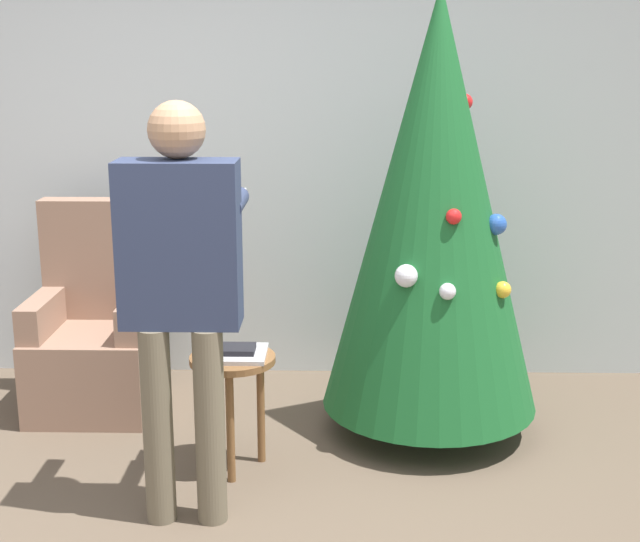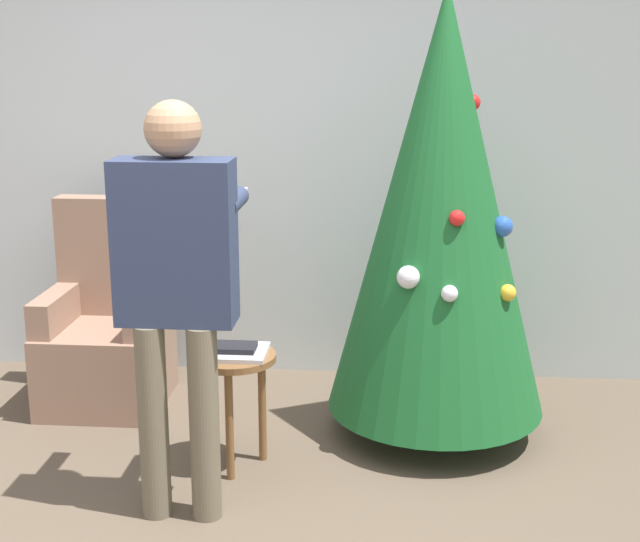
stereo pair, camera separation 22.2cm
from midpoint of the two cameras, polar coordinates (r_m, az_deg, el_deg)
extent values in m
cube|color=silver|center=(5.02, -2.06, 8.40)|extent=(8.00, 0.06, 2.70)
cylinder|color=brown|center=(4.51, 8.69, -9.30)|extent=(0.10, 0.10, 0.14)
cone|color=#195B28|center=(4.20, 9.23, 4.19)|extent=(1.04, 1.04, 2.00)
sphere|color=white|center=(3.95, 7.28, -0.41)|extent=(0.10, 0.10, 0.10)
sphere|color=#2856B2|center=(4.14, 13.09, 2.78)|extent=(0.10, 0.10, 0.10)
sphere|color=white|center=(3.93, 9.89, -1.44)|extent=(0.07, 0.07, 0.07)
sphere|color=gold|center=(4.11, 13.43, -1.38)|extent=(0.08, 0.08, 0.08)
sphere|color=red|center=(3.95, 10.36, 3.34)|extent=(0.07, 0.07, 0.07)
sphere|color=red|center=(4.23, 11.24, 10.53)|extent=(0.08, 0.08, 0.08)
cube|color=#93705B|center=(4.86, -12.23, -5.88)|extent=(0.61, 0.63, 0.43)
cube|color=#93705B|center=(4.93, -11.75, 0.96)|extent=(0.61, 0.14, 0.64)
cube|color=#93705B|center=(4.84, -15.20, -2.31)|extent=(0.12, 0.56, 0.18)
cube|color=#93705B|center=(4.70, -9.56, -2.50)|extent=(0.12, 0.56, 0.18)
cylinder|color=#6B604C|center=(3.64, -8.89, -9.56)|extent=(0.12, 0.12, 0.81)
cylinder|color=#6B604C|center=(3.59, -5.64, -9.74)|extent=(0.12, 0.12, 0.81)
cube|color=#2D3856|center=(3.44, -7.45, 1.83)|extent=(0.46, 0.20, 0.64)
sphere|color=tan|center=(3.41, -7.56, 9.01)|extent=(0.22, 0.22, 0.22)
cylinder|color=#2D3856|center=(3.65, -9.90, 4.47)|extent=(0.08, 0.30, 0.08)
cylinder|color=#2D3856|center=(3.57, -3.81, 4.44)|extent=(0.08, 0.30, 0.08)
cube|color=white|center=(3.75, -3.38, 4.94)|extent=(0.04, 0.14, 0.04)
cylinder|color=brown|center=(3.97, -3.97, -5.55)|extent=(0.38, 0.38, 0.03)
cylinder|color=brown|center=(3.94, -4.19, -9.86)|extent=(0.04, 0.04, 0.50)
cylinder|color=brown|center=(4.11, -2.16, -8.80)|extent=(0.04, 0.04, 0.50)
cylinder|color=brown|center=(4.14, -5.36, -8.67)|extent=(0.04, 0.04, 0.50)
cube|color=silver|center=(3.96, -3.98, -5.21)|extent=(0.30, 0.25, 0.02)
cube|color=black|center=(3.95, -3.98, -4.91)|extent=(0.20, 0.13, 0.02)
camera|label=1|loc=(0.11, -88.33, 0.42)|focal=50.00mm
camera|label=2|loc=(0.11, 91.67, -0.42)|focal=50.00mm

